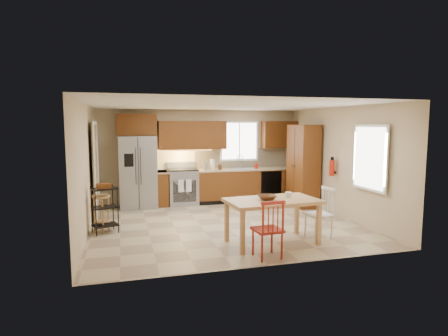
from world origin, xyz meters
TOP-DOWN VIEW (x-y plane):
  - floor at (0.00, 0.00)m, footprint 5.50×5.50m
  - ceiling at (0.00, 0.00)m, footprint 5.50×5.00m
  - wall_back at (0.00, 2.50)m, footprint 5.50×0.02m
  - wall_front at (0.00, -2.50)m, footprint 5.50×0.02m
  - wall_left at (-2.75, 0.00)m, footprint 0.02×5.00m
  - wall_right at (2.75, 0.00)m, footprint 0.02×5.00m
  - refrigerator at (-1.70, 2.12)m, footprint 0.92×0.75m
  - range_stove at (-0.55, 2.19)m, footprint 0.76×0.63m
  - base_cabinet_narrow at (-1.10, 2.20)m, footprint 0.30×0.60m
  - base_cabinet_run at (1.29, 2.20)m, footprint 2.92×0.60m
  - dishwasher at (1.85, 1.91)m, footprint 0.60×0.02m
  - backsplash at (1.29, 2.48)m, footprint 2.92×0.03m
  - upper_over_fridge at (-1.70, 2.33)m, footprint 1.00×0.35m
  - upper_left_block at (-0.25, 2.33)m, footprint 1.80×0.35m
  - upper_right_block at (2.25, 2.33)m, footprint 1.00×0.35m
  - window_back at (1.10, 2.48)m, footprint 1.12×0.04m
  - sink at (1.10, 2.20)m, footprint 0.62×0.46m
  - undercab_glow at (-0.55, 2.30)m, footprint 1.60×0.30m
  - soap_bottle at (1.48, 2.10)m, footprint 0.09×0.09m
  - paper_towel at (0.25, 2.15)m, footprint 0.12×0.12m
  - canister_steel at (0.05, 2.15)m, footprint 0.11×0.11m
  - canister_wood at (0.45, 2.12)m, footprint 0.10×0.10m
  - pantry at (2.43, 1.20)m, footprint 0.50×0.95m
  - fire_extinguisher at (2.63, 0.15)m, footprint 0.12×0.12m
  - window_right at (2.68, -1.15)m, footprint 0.04×1.02m
  - doorway at (-2.67, 1.30)m, footprint 0.04×0.95m
  - dining_table at (0.46, -1.50)m, footprint 1.67×1.02m
  - chair_red at (0.11, -2.15)m, footprint 0.47×0.47m
  - chair_white at (1.41, -1.45)m, footprint 0.47×0.47m
  - table_bowl at (0.36, -1.50)m, footprint 0.35×0.35m
  - table_jar at (0.81, -1.40)m, footprint 0.13×0.13m
  - bar_stool at (-2.50, 0.08)m, footprint 0.46×0.46m
  - utility_cart at (-2.43, -0.04)m, footprint 0.55×0.48m

SIDE VIEW (x-z plane):
  - floor at x=0.00m, z-range 0.00..0.00m
  - bar_stool at x=-2.50m, z-range 0.00..0.72m
  - dining_table at x=0.46m, z-range 0.00..0.78m
  - base_cabinet_narrow at x=-1.10m, z-range 0.00..0.90m
  - base_cabinet_run at x=1.29m, z-range 0.00..0.90m
  - dishwasher at x=1.85m, z-range 0.06..0.84m
  - range_stove at x=-0.55m, z-range 0.00..0.92m
  - utility_cart at x=-2.43m, z-range 0.00..0.92m
  - chair_red at x=0.11m, z-range 0.00..0.94m
  - chair_white at x=1.41m, z-range 0.00..0.94m
  - table_bowl at x=0.36m, z-range 0.75..0.83m
  - table_jar at x=0.81m, z-range 0.75..0.89m
  - sink at x=1.10m, z-range 0.78..0.94m
  - refrigerator at x=-1.70m, z-range 0.00..1.82m
  - canister_wood at x=0.45m, z-range 0.90..1.04m
  - canister_steel at x=0.05m, z-range 0.90..1.08m
  - soap_bottle at x=1.48m, z-range 0.90..1.09m
  - paper_towel at x=0.25m, z-range 0.90..1.18m
  - pantry at x=2.43m, z-range 0.00..2.10m
  - doorway at x=-2.67m, z-range 0.00..2.10m
  - fire_extinguisher at x=2.63m, z-range 0.92..1.28m
  - backsplash at x=1.29m, z-range 0.90..1.45m
  - wall_back at x=0.00m, z-range 0.00..2.50m
  - wall_front at x=0.00m, z-range 0.00..2.50m
  - wall_left at x=-2.75m, z-range 0.00..2.50m
  - wall_right at x=2.75m, z-range 0.00..2.50m
  - undercab_glow at x=-0.55m, z-range 1.43..1.43m
  - window_right at x=2.68m, z-range 0.79..2.11m
  - window_back at x=1.10m, z-range 1.09..2.21m
  - upper_left_block at x=-0.25m, z-range 1.45..2.20m
  - upper_right_block at x=2.25m, z-range 1.45..2.20m
  - upper_over_fridge at x=-1.70m, z-range 1.83..2.38m
  - ceiling at x=0.00m, z-range 2.49..2.51m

